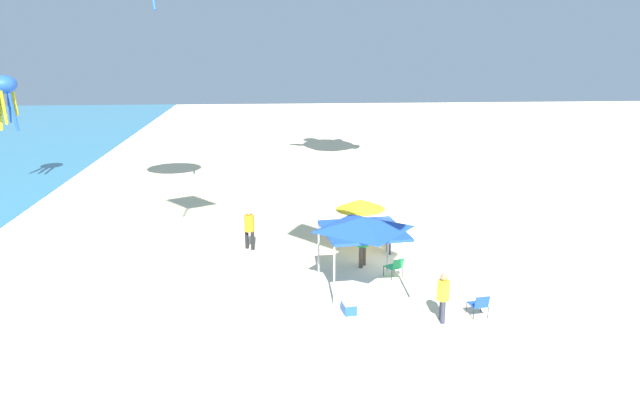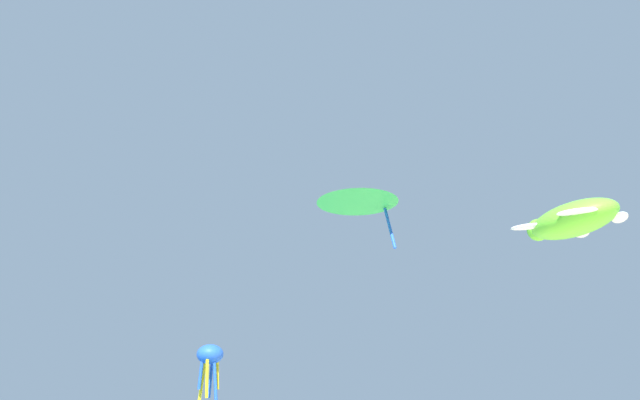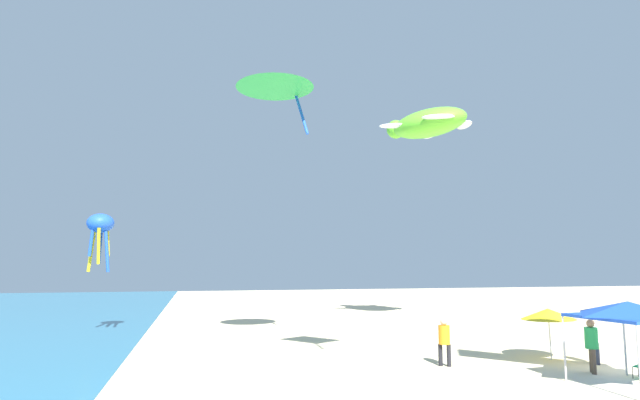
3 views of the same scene
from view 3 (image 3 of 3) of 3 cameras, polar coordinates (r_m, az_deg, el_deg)
The scene contains 9 objects.
ground at distance 23.15m, azimuth 30.73°, elevation -15.88°, with size 120.00×120.00×0.10m, color beige.
canopy_tent at distance 19.97m, azimuth 30.68°, elevation -10.35°, with size 3.16×3.18×2.70m.
beach_umbrella at distance 24.01m, azimuth 23.69°, elevation -11.34°, with size 2.16×2.17×2.09m.
person_by_tent at distance 23.80m, azimuth 27.76°, elevation -13.07°, with size 0.48×0.43×1.81m.
person_near_umbrella at distance 21.33m, azimuth 13.44°, elevation -14.47°, with size 0.43×0.43×1.81m.
person_kite_handler at distance 21.83m, azimuth 27.58°, elevation -13.57°, with size 0.46×0.45×1.90m.
kite_delta_green at distance 25.81m, azimuth -4.94°, elevation 12.86°, with size 4.97×4.96×2.94m.
kite_octopus_blue at distance 32.03m, azimuth -22.90°, elevation -2.66°, with size 1.48×1.48×3.30m.
kite_turtle_lime at distance 36.29m, azimuth 11.70°, elevation 8.19°, with size 6.76×6.69×2.88m.
Camera 3 is at (-16.71, 15.53, 3.93)m, focal length 29.24 mm.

